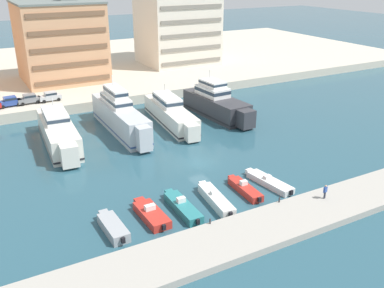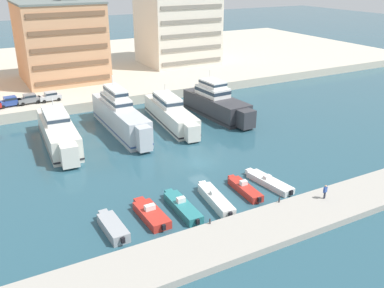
% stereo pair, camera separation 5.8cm
% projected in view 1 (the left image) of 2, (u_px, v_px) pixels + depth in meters
% --- Properties ---
extents(ground_plane, '(400.00, 400.00, 0.00)m').
position_uv_depth(ground_plane, '(199.00, 164.00, 59.65)').
color(ground_plane, '#285160').
extents(quay_promenade, '(180.00, 70.00, 1.88)m').
position_uv_depth(quay_promenade, '(76.00, 68.00, 112.10)').
color(quay_promenade, beige).
rests_on(quay_promenade, ground).
extents(pier_dock, '(120.00, 6.35, 0.78)m').
position_uv_depth(pier_dock, '(282.00, 222.00, 45.16)').
color(pier_dock, '#A8A399').
rests_on(pier_dock, ground).
extents(yacht_ivory_far_left, '(5.39, 20.05, 6.80)m').
position_uv_depth(yacht_ivory_far_left, '(58.00, 132.00, 65.28)').
color(yacht_ivory_far_left, silver).
rests_on(yacht_ivory_far_left, ground).
extents(yacht_silver_left, '(3.91, 21.91, 8.91)m').
position_uv_depth(yacht_silver_left, '(120.00, 116.00, 70.56)').
color(yacht_silver_left, silver).
rests_on(yacht_silver_left, ground).
extents(yacht_ivory_mid_left, '(5.63, 20.55, 6.45)m').
position_uv_depth(yacht_ivory_mid_left, '(170.00, 113.00, 74.40)').
color(yacht_ivory_mid_left, silver).
rests_on(yacht_ivory_mid_left, ground).
extents(yacht_charcoal_center_left, '(5.76, 18.51, 8.21)m').
position_uv_depth(yacht_charcoal_center_left, '(216.00, 103.00, 78.03)').
color(yacht_charcoal_center_left, '#333338').
rests_on(yacht_charcoal_center_left, ground).
extents(motorboat_grey_far_left, '(1.91, 6.20, 1.09)m').
position_uv_depth(motorboat_grey_far_left, '(113.00, 227.00, 44.04)').
color(motorboat_grey_far_left, '#9EA3A8').
rests_on(motorboat_grey_far_left, ground).
extents(motorboat_red_left, '(2.24, 6.82, 1.52)m').
position_uv_depth(motorboat_red_left, '(151.00, 214.00, 46.50)').
color(motorboat_red_left, red).
rests_on(motorboat_red_left, ground).
extents(motorboat_teal_mid_left, '(1.90, 7.74, 1.51)m').
position_uv_depth(motorboat_teal_mid_left, '(182.00, 207.00, 47.91)').
color(motorboat_teal_mid_left, teal).
rests_on(motorboat_teal_mid_left, ground).
extents(motorboat_white_center_left, '(2.39, 8.03, 1.47)m').
position_uv_depth(motorboat_white_center_left, '(215.00, 199.00, 49.38)').
color(motorboat_white_center_left, white).
rests_on(motorboat_white_center_left, ground).
extents(motorboat_red_center, '(1.84, 6.76, 1.40)m').
position_uv_depth(motorboat_red_center, '(245.00, 189.00, 51.91)').
color(motorboat_red_center, red).
rests_on(motorboat_red_center, ground).
extents(motorboat_white_center_right, '(2.53, 7.83, 1.17)m').
position_uv_depth(motorboat_white_center_right, '(269.00, 182.00, 53.67)').
color(motorboat_white_center_right, white).
rests_on(motorboat_white_center_right, ground).
extents(car_blue_mid_left, '(4.23, 2.21, 1.80)m').
position_uv_depth(car_blue_mid_left, '(10.00, 101.00, 77.62)').
color(car_blue_mid_left, '#28428E').
rests_on(car_blue_mid_left, quay_promenade).
extents(car_grey_center_left, '(4.20, 2.13, 1.80)m').
position_uv_depth(car_grey_center_left, '(29.00, 99.00, 79.19)').
color(car_grey_center_left, slate).
rests_on(car_grey_center_left, quay_promenade).
extents(car_silver_center, '(4.19, 2.10, 1.80)m').
position_uv_depth(car_silver_center, '(50.00, 96.00, 80.73)').
color(car_silver_center, '#B7BCC1').
rests_on(car_silver_center, quay_promenade).
extents(apartment_block_left, '(17.35, 17.69, 18.98)m').
position_uv_depth(apartment_block_left, '(60.00, 41.00, 93.68)').
color(apartment_block_left, tan).
rests_on(apartment_block_left, quay_promenade).
extents(apartment_block_mid_left, '(18.48, 16.14, 28.64)m').
position_uv_depth(apartment_block_mid_left, '(177.00, 10.00, 109.04)').
color(apartment_block_mid_left, silver).
rests_on(apartment_block_mid_left, quay_promenade).
extents(pedestrian_near_edge, '(0.66, 0.31, 1.72)m').
position_uv_depth(pedestrian_near_edge, '(325.00, 190.00, 48.68)').
color(pedestrian_near_edge, '#282D3D').
rests_on(pedestrian_near_edge, pier_dock).
extents(bollard_west, '(0.20, 0.20, 0.61)m').
position_uv_depth(bollard_west, '(210.00, 221.00, 44.10)').
color(bollard_west, '#2D2D33').
rests_on(bollard_west, pier_dock).
extents(bollard_west_mid, '(0.20, 0.20, 0.61)m').
position_uv_depth(bollard_west_mid, '(279.00, 200.00, 48.15)').
color(bollard_west_mid, '#2D2D33').
rests_on(bollard_west_mid, pier_dock).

